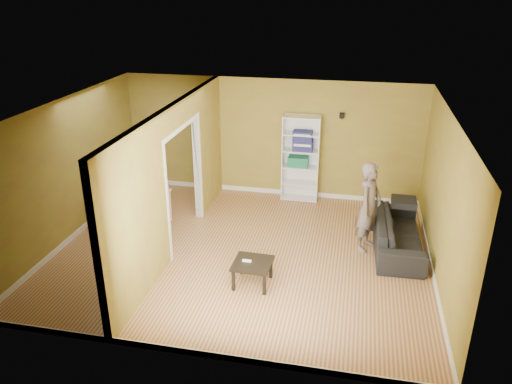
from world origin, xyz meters
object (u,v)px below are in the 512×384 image
at_px(coffee_table, 253,266).
at_px(chair_left, 107,199).
at_px(person, 370,199).
at_px(sofa, 398,229).
at_px(dining_table, 140,198).
at_px(bookshelf, 301,158).
at_px(chair_near, 132,214).
at_px(chair_far, 155,192).

height_order(coffee_table, chair_left, chair_left).
bearing_deg(chair_left, person, 103.61).
height_order(sofa, dining_table, sofa).
bearing_deg(coffee_table, sofa, 35.77).
bearing_deg(person, bookshelf, 58.19).
bearing_deg(chair_near, bookshelf, 31.93).
bearing_deg(chair_far, sofa, -178.58).
xyz_separation_m(person, chair_far, (-4.26, 0.58, -0.48)).
xyz_separation_m(bookshelf, chair_near, (-2.80, -2.54, -0.43)).
distance_m(person, dining_table, 4.34).
bearing_deg(chair_near, chair_left, 132.86).
xyz_separation_m(person, chair_near, (-4.25, -0.54, -0.46)).
distance_m(sofa, person, 0.80).
bearing_deg(chair_far, chair_near, 97.58).
relative_size(person, chair_left, 2.00).
bearing_deg(chair_near, coffee_table, -32.56).
bearing_deg(bookshelf, chair_left, -151.79).
bearing_deg(chair_near, person, -3.11).
relative_size(chair_left, chair_far, 1.01).
bearing_deg(chair_far, dining_table, 90.26).
relative_size(sofa, bookshelf, 1.10).
bearing_deg(chair_far, coffee_table, 146.51).
bearing_deg(chair_far, person, 179.25).
bearing_deg(person, chair_left, 111.52).
bearing_deg(bookshelf, chair_far, -153.17).
height_order(sofa, chair_near, chair_near).
xyz_separation_m(dining_table, chair_near, (0.08, -0.53, -0.09)).
bearing_deg(dining_table, chair_near, -81.42).
distance_m(person, bookshelf, 2.47).
bearing_deg(coffee_table, dining_table, 148.90).
relative_size(bookshelf, dining_table, 1.74).
xyz_separation_m(person, coffee_table, (-1.76, -1.56, -0.63)).
bearing_deg(chair_left, dining_table, 98.69).
height_order(bookshelf, chair_near, bookshelf).
xyz_separation_m(dining_table, chair_left, (-0.73, 0.07, -0.12)).
bearing_deg(bookshelf, dining_table, -145.09).
distance_m(person, coffee_table, 2.43).
height_order(person, chair_near, person).
height_order(bookshelf, dining_table, bookshelf).
height_order(sofa, chair_far, chair_far).
xyz_separation_m(coffee_table, dining_table, (-2.57, 1.55, 0.26)).
relative_size(sofa, chair_near, 2.04).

